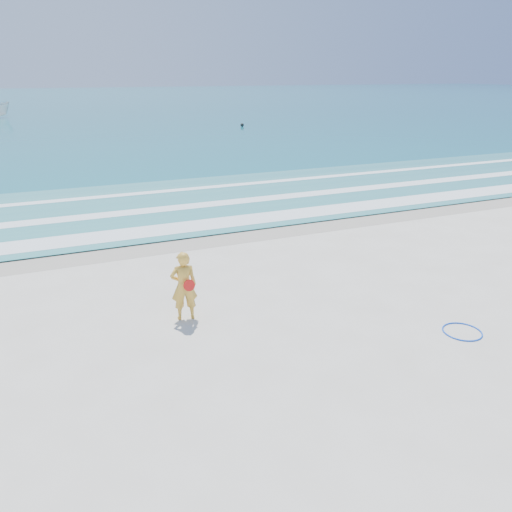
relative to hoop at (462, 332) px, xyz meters
name	(u,v)px	position (x,y,z in m)	size (l,w,h in m)	color
ground	(319,372)	(-3.76, -0.10, -0.02)	(400.00, 400.00, 0.00)	silver
wet_sand	(190,239)	(-3.76, 8.90, -0.01)	(400.00, 2.40, 0.00)	#B2A893
ocean	(56,101)	(-3.76, 104.90, 0.00)	(400.00, 190.00, 0.04)	#19727F
shallow	(158,205)	(-3.76, 13.90, 0.03)	(400.00, 10.00, 0.01)	#59B7AD
foam_near	(180,227)	(-3.76, 10.20, 0.04)	(400.00, 1.40, 0.01)	white
foam_mid	(162,209)	(-3.76, 13.10, 0.04)	(400.00, 0.90, 0.01)	white
foam_far	(146,193)	(-3.76, 16.40, 0.04)	(400.00, 0.60, 0.01)	white
hoop	(462,332)	(0.00, 0.00, 0.00)	(0.86, 0.86, 0.03)	blue
buoy	(242,125)	(12.01, 43.40, 0.21)	(0.37, 0.37, 0.37)	black
woman	(184,286)	(-5.53, 3.12, 0.82)	(0.66, 0.48, 1.68)	gold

